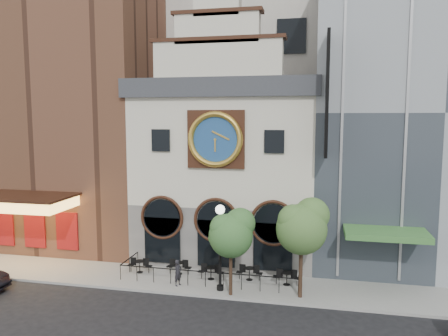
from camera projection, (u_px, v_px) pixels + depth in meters
ground at (200, 298)px, 24.09m from camera, size 120.00×120.00×0.00m
sidewalk at (211, 280)px, 26.51m from camera, size 44.00×5.00×0.15m
clock_building at (229, 163)px, 30.91m from camera, size 12.60×8.78×18.65m
theater_building at (76, 83)px, 35.03m from camera, size 14.00×15.60×25.00m
retail_building at (421, 114)px, 29.88m from camera, size 14.00×14.40×20.00m
office_tower at (255, 10)px, 41.19m from camera, size 20.00×16.00×40.00m
cafe_railing at (211, 272)px, 26.45m from camera, size 10.60×2.60×0.90m
bistro_0 at (140, 265)px, 27.51m from camera, size 1.58×0.68×0.90m
bistro_1 at (179, 267)px, 27.23m from camera, size 1.58×0.68×0.90m
bistro_2 at (211, 272)px, 26.35m from camera, size 1.58×0.68×0.90m
bistro_3 at (249, 273)px, 26.23m from camera, size 1.58×0.68×0.90m
bistro_4 at (287, 277)px, 25.46m from camera, size 1.58×0.68×0.90m
pedestrian at (178, 273)px, 25.35m from camera, size 0.56×0.66×1.52m
lamppost at (220, 238)px, 24.42m from camera, size 1.49×0.91×4.92m
tree_left at (232, 232)px, 23.72m from camera, size 2.51×2.42×4.84m
tree_right at (302, 225)px, 23.36m from camera, size 2.84×2.74×5.48m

